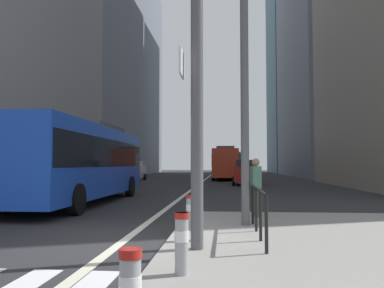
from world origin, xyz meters
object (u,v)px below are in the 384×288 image
Objects in this scene: street_lamp_post at (244,16)px; bollard_right at (197,215)px; city_bus_red_distant at (233,163)px; car_receding_near at (246,172)px; car_oncoming_mid at (132,171)px; city_bus_blue_oncoming at (81,159)px; bollard_left at (182,240)px; traffic_signal_gantry at (84,27)px; bollard_back at (190,209)px; pedestrian_waiting at (256,184)px; city_bus_red_receding at (226,162)px.

street_lamp_post is 5.18m from bollard_right.
city_bus_red_distant is 29.06m from car_receding_near.
city_bus_blue_oncoming is at bearing -81.87° from car_oncoming_mid.
car_oncoming_mid is 5.31× the size of bollard_left.
traffic_signal_gantry reaches higher than bollard_right.
bollard_back is at bearing 93.35° from bollard_left.
city_bus_red_distant is at bearing 89.62° from pedestrian_waiting.
pedestrian_waiting is (-0.32, -48.77, -0.79)m from city_bus_red_distant.
city_bus_red_receding is at bearing 77.08° from city_bus_blue_oncoming.
city_bus_blue_oncoming reaches higher than bollard_left.
traffic_signal_gantry is 0.77× the size of street_lamp_post.
street_lamp_post is 9.14× the size of bollard_right.
car_receding_near is 24.59m from traffic_signal_gantry.
city_bus_red_distant is 1.45× the size of street_lamp_post.
bollard_right is at bearing -74.32° from car_oncoming_mid.
city_bus_red_receding is 32.50m from street_lamp_post.
bollard_left is at bearing -90.72° from bollard_right.
bollard_right is (-0.62, -34.36, -1.20)m from city_bus_red_receding.
car_receding_near reaches higher than bollard_left.
city_bus_red_receding is 12.84× the size of bollard_right.
traffic_signal_gantry is 4.32m from bollard_left.
traffic_signal_gantry is (6.57, -31.25, 3.12)m from car_oncoming_mid.
pedestrian_waiting is (1.66, 2.14, 0.47)m from bollard_back.
car_oncoming_mid is (-3.18, 22.28, -0.85)m from city_bus_blue_oncoming.
bollard_right is (0.03, 2.34, 0.03)m from bollard_left.
street_lamp_post is (-0.69, -50.27, 3.45)m from city_bus_red_distant.
car_oncoming_mid is 2.67× the size of pedestrian_waiting.
bollard_back is at bearing 100.02° from bollard_right.
city_bus_blue_oncoming is 9.86m from traffic_signal_gantry.
bollard_left is 3.76m from bollard_back.
street_lamp_post is 6.50m from bollard_left.
city_bus_red_receding is 2.58× the size of car_receding_near.
city_bus_red_distant is at bearing 87.77° from bollard_back.
car_oncoming_mid is 30.24m from bollard_back.
car_oncoming_mid is 31.67m from bollard_right.
traffic_signal_gantry is at bearing -94.26° from city_bus_red_receding.
traffic_signal_gantry is 3.79× the size of pedestrian_waiting.
street_lamp_post is at bearing -43.87° from city_bus_blue_oncoming.
bollard_right is at bearing -91.04° from city_bus_red_receding.
bollard_back is (-1.28, -0.63, -4.70)m from street_lamp_post.
city_bus_red_distant reaches higher than bollard_right.
bollard_right is at bearing -116.85° from street_lamp_post.
car_oncoming_mid is at bearing 104.57° from bollard_left.
car_receding_near is at bearing -89.21° from city_bus_red_distant.
city_bus_red_receding and city_bus_red_distant have the same top height.
city_bus_red_distant is at bearing 90.79° from car_receding_near.
city_bus_blue_oncoming is 26.83m from city_bus_red_receding.
bollard_back is at bearing -127.72° from pedestrian_waiting.
car_oncoming_mid is at bearing -157.12° from city_bus_red_receding.
traffic_signal_gantry is (-4.12, -24.04, 3.12)m from car_receding_near.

